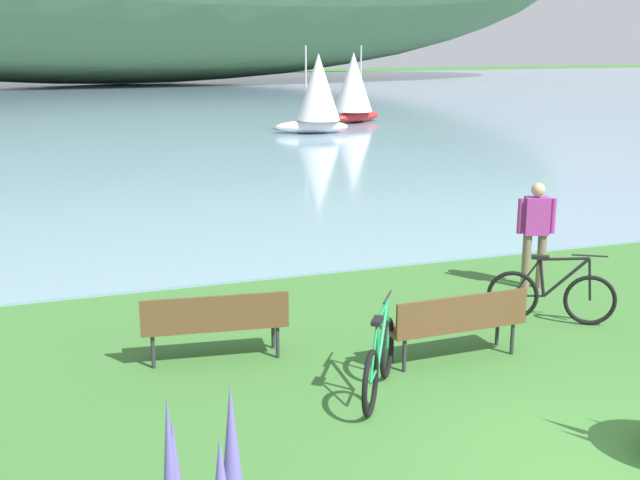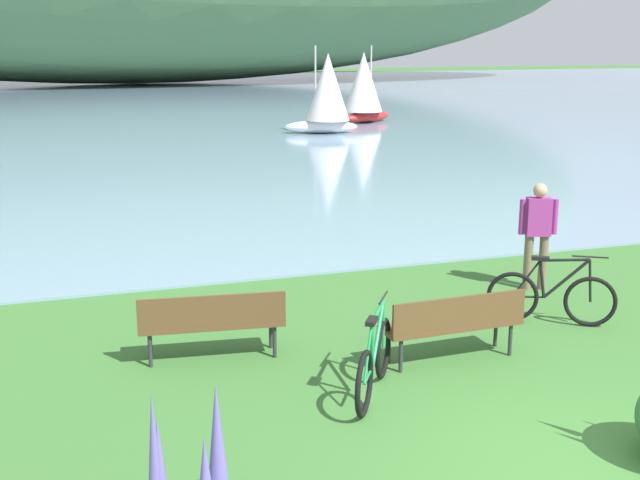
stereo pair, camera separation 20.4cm
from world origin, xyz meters
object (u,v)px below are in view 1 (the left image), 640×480
Objects in this scene: bicycle_leaning_near_bench at (551,295)px; sailboat_nearest_to_shore at (354,87)px; park_bench_near_camera at (215,320)px; park_bench_further_along at (457,320)px; person_at_shoreline at (536,228)px; bicycle_beside_path at (379,361)px; sailboat_toward_hillside at (318,92)px.

sailboat_nearest_to_shore is at bearing 73.68° from bicycle_leaning_near_bench.
park_bench_near_camera is 1.02× the size of park_bench_further_along.
park_bench_near_camera is 29.37m from sailboat_nearest_to_shore.
sailboat_nearest_to_shore reaches higher than bicycle_leaning_near_bench.
person_at_shoreline is at bearing 64.43° from bicycle_leaning_near_bench.
park_bench_near_camera is at bearing 133.00° from bicycle_beside_path.
bicycle_beside_path is at bearing -143.92° from person_at_shoreline.
bicycle_leaning_near_bench is at bearing 23.19° from bicycle_beside_path.
bicycle_beside_path is at bearing -155.27° from park_bench_further_along.
bicycle_leaning_near_bench is at bearing 22.13° from park_bench_further_along.
sailboat_toward_hillside reaches higher than person_at_shoreline.
sailboat_nearest_to_shore is at bearing 68.50° from bicycle_beside_path.
person_at_shoreline is (3.96, 2.89, 0.58)m from bicycle_beside_path.
park_bench_near_camera and park_bench_further_along have the same top height.
sailboat_nearest_to_shore is (7.11, 25.24, 0.73)m from person_at_shoreline.
bicycle_beside_path is 25.86m from sailboat_toward_hillside.
sailboat_nearest_to_shore is (9.77, 27.53, 1.19)m from park_bench_further_along.
park_bench_near_camera is at bearing 177.34° from bicycle_leaning_near_bench.
sailboat_nearest_to_shore is at bearing 74.26° from person_at_shoreline.
park_bench_further_along is 0.51× the size of sailboat_nearest_to_shore.
park_bench_near_camera is at bearing 160.25° from park_bench_further_along.
sailboat_nearest_to_shore is 0.99× the size of sailboat_toward_hillside.
bicycle_leaning_near_bench is at bearing -2.66° from park_bench_near_camera.
park_bench_further_along is 1.06× the size of person_at_shoreline.
park_bench_further_along is 24.89m from sailboat_toward_hillside.
sailboat_toward_hillside is at bearing 71.95° from bicycle_beside_path.
park_bench_further_along is 3.53m from person_at_shoreline.
person_at_shoreline is (5.47, 1.28, 0.46)m from park_bench_near_camera.
bicycle_beside_path is at bearing -108.05° from sailboat_toward_hillside.
person_at_shoreline is (2.66, 2.29, 0.46)m from park_bench_further_along.
bicycle_beside_path is 30.26m from sailboat_nearest_to_shore.
sailboat_nearest_to_shore reaches higher than park_bench_near_camera.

